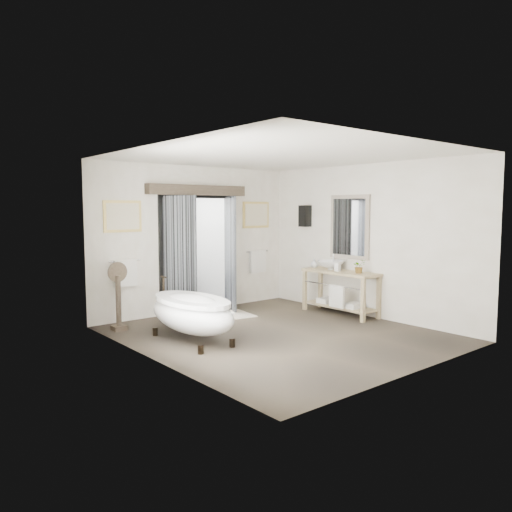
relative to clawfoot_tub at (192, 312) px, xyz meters
name	(u,v)px	position (x,y,z in m)	size (l,w,h in m)	color
ground_plane	(279,334)	(1.33, -0.56, -0.45)	(5.00, 5.00, 0.00)	brown
room_shell	(283,221)	(1.29, -0.68, 1.40)	(4.52, 5.02, 2.91)	white
shower_room	(160,260)	(1.33, 3.43, 0.45)	(2.22, 2.01, 2.51)	black
back_wall_dressing	(201,234)	(1.33, 1.76, 1.11)	(3.82, 0.78, 2.52)	black
clawfoot_tub	(192,312)	(0.00, 0.00, 0.00)	(0.85, 1.90, 0.93)	black
vanity	(340,289)	(3.28, -0.16, 0.05)	(0.57, 1.60, 0.85)	tan
pedestal_mirror	(118,301)	(-0.58, 1.38, 0.05)	(0.35, 0.22, 1.17)	#4D4034
rug	(220,316)	(1.37, 1.16, -0.45)	(1.20, 0.80, 0.01)	beige
slippers	(225,314)	(1.47, 1.15, -0.42)	(0.35, 0.25, 0.05)	white
basin	(331,265)	(3.30, 0.11, 0.49)	(0.53, 0.53, 0.18)	white
plant	(359,266)	(3.30, -0.60, 0.53)	(0.24, 0.21, 0.27)	gray
soap_bottle_a	(338,266)	(3.23, -0.13, 0.50)	(0.09, 0.10, 0.21)	gray
soap_bottle_b	(314,263)	(3.30, 0.56, 0.49)	(0.15, 0.15, 0.19)	gray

